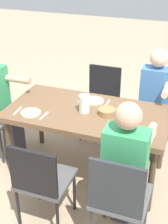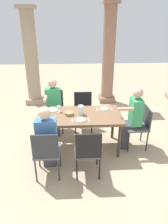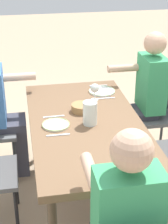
{
  "view_description": "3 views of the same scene",
  "coord_description": "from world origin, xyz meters",
  "px_view_note": "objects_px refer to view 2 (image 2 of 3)",
  "views": [
    {
      "loc": [
        -0.97,
        2.71,
        2.31
      ],
      "look_at": [
        0.01,
        0.07,
        0.8
      ],
      "focal_mm": 51.42,
      "sensor_mm": 36.0,
      "label": 1
    },
    {
      "loc": [
        -0.1,
        -3.77,
        2.61
      ],
      "look_at": [
        0.09,
        0.01,
        0.83
      ],
      "focal_mm": 34.21,
      "sensor_mm": 36.0,
      "label": 2
    },
    {
      "loc": [
        2.48,
        -0.47,
        2.11
      ],
      "look_at": [
        -0.04,
        -0.01,
        0.85
      ],
      "focal_mm": 59.33,
      "sensor_mm": 36.0,
      "label": 3
    }
  ],
  "objects_px": {
    "chair_head_east": "(140,124)",
    "diner_woman_green": "(132,117)",
    "chair_west_north": "(54,108)",
    "bread_basket": "(69,114)",
    "water_pitcher": "(81,110)",
    "stone_column_near": "(31,59)",
    "plate_0": "(52,110)",
    "diner_guest_third": "(53,105)",
    "diner_man_white": "(47,137)",
    "chair_west_south": "(47,151)",
    "dining_table": "(80,118)",
    "plate_1": "(80,120)",
    "plate_2": "(104,109)",
    "wine_glass_0": "(59,107)",
    "chair_mid_south": "(88,150)",
    "chair_mid_north": "(83,108)",
    "stone_column_centre": "(109,56)"
  },
  "relations": [
    {
      "from": "chair_mid_south",
      "to": "diner_woman_green",
      "type": "xyz_separation_m",
      "value": [
        0.94,
        0.85,
        0.18
      ]
    },
    {
      "from": "diner_guest_third",
      "to": "water_pitcher",
      "type": "distance_m",
      "value": 0.89
    },
    {
      "from": "diner_woman_green",
      "to": "plate_0",
      "type": "bearing_deg",
      "value": 171.05
    },
    {
      "from": "chair_mid_north",
      "to": "plate_0",
      "type": "distance_m",
      "value": 0.94
    },
    {
      "from": "diner_man_white",
      "to": "wine_glass_0",
      "type": "bearing_deg",
      "value": 78.56
    },
    {
      "from": "chair_west_south",
      "to": "plate_1",
      "type": "relative_size",
      "value": 4.33
    },
    {
      "from": "plate_0",
      "to": "wine_glass_0",
      "type": "distance_m",
      "value": 0.21
    },
    {
      "from": "diner_man_white",
      "to": "stone_column_centre",
      "type": "height_order",
      "value": "stone_column_centre"
    },
    {
      "from": "chair_west_north",
      "to": "bread_basket",
      "type": "distance_m",
      "value": 0.96
    },
    {
      "from": "diner_guest_third",
      "to": "plate_0",
      "type": "height_order",
      "value": "diner_guest_third"
    },
    {
      "from": "chair_west_south",
      "to": "chair_head_east",
      "type": "relative_size",
      "value": 1.04
    },
    {
      "from": "plate_0",
      "to": "chair_head_east",
      "type": "bearing_deg",
      "value": -7.93
    },
    {
      "from": "chair_west_north",
      "to": "stone_column_near",
      "type": "distance_m",
      "value": 2.06
    },
    {
      "from": "chair_head_east",
      "to": "diner_woman_green",
      "type": "height_order",
      "value": "diner_woman_green"
    },
    {
      "from": "bread_basket",
      "to": "wine_glass_0",
      "type": "bearing_deg",
      "value": 143.87
    },
    {
      "from": "diner_man_white",
      "to": "wine_glass_0",
      "type": "xyz_separation_m",
      "value": [
        0.16,
        0.81,
        0.2
      ]
    },
    {
      "from": "plate_2",
      "to": "chair_mid_north",
      "type": "bearing_deg",
      "value": 124.2
    },
    {
      "from": "chair_west_north",
      "to": "chair_mid_south",
      "type": "relative_size",
      "value": 1.05
    },
    {
      "from": "stone_column_centre",
      "to": "bread_basket",
      "type": "distance_m",
      "value": 2.89
    },
    {
      "from": "bread_basket",
      "to": "chair_west_north",
      "type": "bearing_deg",
      "value": 113.21
    },
    {
      "from": "dining_table",
      "to": "water_pitcher",
      "type": "xyz_separation_m",
      "value": [
        0.03,
        0.02,
        0.15
      ]
    },
    {
      "from": "dining_table",
      "to": "diner_man_white",
      "type": "relative_size",
      "value": 1.3
    },
    {
      "from": "chair_mid_north",
      "to": "bread_basket",
      "type": "height_order",
      "value": "chair_mid_north"
    },
    {
      "from": "diner_woman_green",
      "to": "diner_guest_third",
      "type": "height_order",
      "value": "diner_woman_green"
    },
    {
      "from": "dining_table",
      "to": "chair_head_east",
      "type": "height_order",
      "value": "chair_head_east"
    },
    {
      "from": "stone_column_near",
      "to": "plate_0",
      "type": "relative_size",
      "value": 11.46
    },
    {
      "from": "diner_woman_green",
      "to": "water_pitcher",
      "type": "relative_size",
      "value": 7.17
    },
    {
      "from": "diner_guest_third",
      "to": "plate_1",
      "type": "xyz_separation_m",
      "value": [
        0.58,
        -0.9,
        0.08
      ]
    },
    {
      "from": "chair_west_south",
      "to": "chair_mid_south",
      "type": "xyz_separation_m",
      "value": [
        0.68,
        -0.0,
        -0.01
      ]
    },
    {
      "from": "chair_west_north",
      "to": "chair_mid_north",
      "type": "relative_size",
      "value": 1.07
    },
    {
      "from": "stone_column_centre",
      "to": "bread_basket",
      "type": "relative_size",
      "value": 17.05
    },
    {
      "from": "plate_0",
      "to": "plate_2",
      "type": "bearing_deg",
      "value": -0.33
    },
    {
      "from": "diner_guest_third",
      "to": "stone_column_centre",
      "type": "distance_m",
      "value": 2.55
    },
    {
      "from": "stone_column_near",
      "to": "water_pitcher",
      "type": "distance_m",
      "value": 2.94
    },
    {
      "from": "chair_west_north",
      "to": "stone_column_centre",
      "type": "distance_m",
      "value": 2.46
    },
    {
      "from": "dining_table",
      "to": "bread_basket",
      "type": "height_order",
      "value": "bread_basket"
    },
    {
      "from": "diner_guest_third",
      "to": "chair_head_east",
      "type": "bearing_deg",
      "value": -20.15
    },
    {
      "from": "chair_head_east",
      "to": "plate_2",
      "type": "relative_size",
      "value": 4.24
    },
    {
      "from": "chair_head_east",
      "to": "diner_woman_green",
      "type": "distance_m",
      "value": 0.26
    },
    {
      "from": "dining_table",
      "to": "chair_west_north",
      "type": "height_order",
      "value": "chair_west_north"
    },
    {
      "from": "dining_table",
      "to": "chair_west_south",
      "type": "bearing_deg",
      "value": -123.72
    },
    {
      "from": "plate_0",
      "to": "plate_2",
      "type": "distance_m",
      "value": 1.08
    },
    {
      "from": "chair_head_east",
      "to": "plate_2",
      "type": "height_order",
      "value": "chair_head_east"
    },
    {
      "from": "diner_man_white",
      "to": "chair_west_south",
      "type": "bearing_deg",
      "value": -89.08
    },
    {
      "from": "stone_column_centre",
      "to": "water_pitcher",
      "type": "height_order",
      "value": "stone_column_centre"
    },
    {
      "from": "diner_man_white",
      "to": "plate_1",
      "type": "distance_m",
      "value": 0.73
    },
    {
      "from": "chair_mid_south",
      "to": "diner_man_white",
      "type": "relative_size",
      "value": 0.71
    },
    {
      "from": "diner_man_white",
      "to": "chair_west_north",
      "type": "bearing_deg",
      "value": 89.88
    },
    {
      "from": "chair_mid_south",
      "to": "diner_man_white",
      "type": "bearing_deg",
      "value": 164.39
    },
    {
      "from": "chair_west_south",
      "to": "water_pitcher",
      "type": "relative_size",
      "value": 5.01
    }
  ]
}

